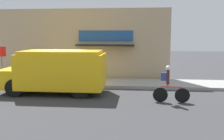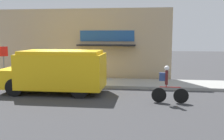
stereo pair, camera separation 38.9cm
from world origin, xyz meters
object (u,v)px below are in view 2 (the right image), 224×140
object	(u,v)px
school_bus	(57,71)
cyclist	(167,85)
trash_bin	(57,74)
stop_sign_post	(3,57)

from	to	relation	value
school_bus	cyclist	bearing A→B (deg)	-13.25
school_bus	trash_bin	xyz separation A→B (m)	(-0.98, 2.77, -0.62)
school_bus	cyclist	world-z (taller)	school_bus
stop_sign_post	school_bus	bearing A→B (deg)	-26.91
school_bus	stop_sign_post	distance (m)	4.69
cyclist	trash_bin	bearing A→B (deg)	149.62
school_bus	cyclist	distance (m)	5.72
cyclist	trash_bin	size ratio (longest dim) A/B	2.15
cyclist	trash_bin	xyz separation A→B (m)	(-6.55, 4.05, -0.26)
school_bus	stop_sign_post	bearing A→B (deg)	152.79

